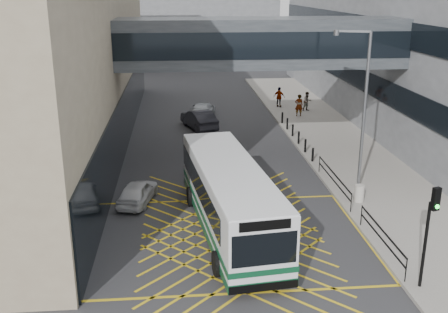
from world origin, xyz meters
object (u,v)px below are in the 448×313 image
object	(u,v)px
car_dark	(199,119)
pedestrian_b	(307,101)
pedestrian_c	(279,97)
bus	(229,196)
traffic_light	(430,223)
street_lamp	(361,102)
car_white	(138,192)
car_silver	(203,109)
litter_bin	(359,193)
pedestrian_a	(299,105)

from	to	relation	value
car_dark	pedestrian_b	xyz separation A→B (m)	(9.99, 4.79, 0.25)
pedestrian_c	bus	bearing A→B (deg)	106.27
traffic_light	street_lamp	world-z (taller)	street_lamp
street_lamp	pedestrian_b	bearing A→B (deg)	102.69
car_white	street_lamp	size ratio (longest dim) A/B	0.45
car_silver	litter_bin	distance (m)	21.09
car_silver	litter_bin	world-z (taller)	car_silver
car_silver	pedestrian_c	distance (m)	7.84
pedestrian_b	car_silver	bearing A→B (deg)	166.73
street_lamp	pedestrian_a	xyz separation A→B (m)	(0.78, 17.25, -3.94)
car_white	bus	bearing A→B (deg)	153.84
traffic_light	pedestrian_a	bearing A→B (deg)	68.83
car_white	pedestrian_b	xyz separation A→B (m)	(13.86, 19.74, 0.39)
car_silver	street_lamp	distance (m)	20.09
pedestrian_c	pedestrian_a	bearing A→B (deg)	137.09
car_dark	litter_bin	bearing A→B (deg)	96.84
car_dark	pedestrian_a	world-z (taller)	pedestrian_a
litter_bin	pedestrian_c	distance (m)	22.72
car_white	pedestrian_b	distance (m)	24.12
street_lamp	pedestrian_c	world-z (taller)	street_lamp
bus	car_silver	xyz separation A→B (m)	(-0.09, 22.32, -1.02)
traffic_light	pedestrian_b	size ratio (longest dim) A/B	2.37
car_dark	street_lamp	world-z (taller)	street_lamp
traffic_light	car_white	bearing A→B (deg)	121.58
street_lamp	litter_bin	xyz separation A→B (m)	(-0.34, -1.71, -4.45)
street_lamp	pedestrian_a	distance (m)	17.72
car_white	traffic_light	world-z (taller)	traffic_light
car_silver	street_lamp	xyz separation A→B (m)	(7.50, -18.13, 4.34)
car_silver	traffic_light	size ratio (longest dim) A/B	1.14
car_silver	street_lamp	size ratio (longest dim) A/B	0.53
car_dark	traffic_light	distance (m)	25.55
street_lamp	litter_bin	world-z (taller)	street_lamp
traffic_light	pedestrian_c	bearing A→B (deg)	71.06
traffic_light	bus	bearing A→B (deg)	121.15
car_silver	pedestrian_b	distance (m)	9.58
car_white	car_silver	size ratio (longest dim) A/B	0.85
street_lamp	litter_bin	size ratio (longest dim) A/B	9.69
traffic_light	pedestrian_c	distance (m)	31.03
pedestrian_c	car_dark	bearing A→B (deg)	72.40
street_lamp	car_dark	bearing A→B (deg)	137.56
street_lamp	pedestrian_c	xyz separation A→B (m)	(-0.21, 21.01, -3.97)
pedestrian_c	traffic_light	bearing A→B (deg)	121.26
car_dark	pedestrian_c	size ratio (longest dim) A/B	2.63
pedestrian_b	pedestrian_c	xyz separation A→B (m)	(-2.22, 1.77, 0.07)
street_lamp	pedestrian_a	bearing A→B (deg)	106.05
litter_bin	car_silver	bearing A→B (deg)	109.85
pedestrian_a	car_dark	bearing A→B (deg)	18.31
car_white	litter_bin	world-z (taller)	car_white
car_dark	pedestrian_c	distance (m)	10.17
car_white	traffic_light	distance (m)	14.76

